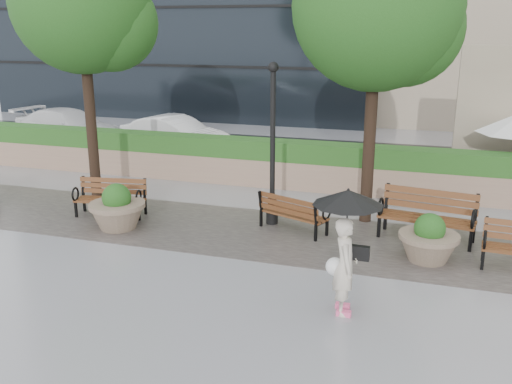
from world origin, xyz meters
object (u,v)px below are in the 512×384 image
(bench_1, at_px, (111,205))
(car_right, at_px, (175,135))
(car_left, at_px, (69,127))
(pedestrian, at_px, (346,239))
(bench_3, at_px, (426,226))
(bench_2, at_px, (293,221))
(planter_left, at_px, (117,211))
(planter_right, at_px, (429,243))
(lamppost, at_px, (273,156))

(bench_1, bearing_deg, car_right, 93.61)
(car_left, bearing_deg, pedestrian, -120.34)
(bench_3, xyz_separation_m, car_right, (-9.09, 6.48, 0.36))
(bench_2, distance_m, bench_3, 2.93)
(bench_1, relative_size, car_left, 0.37)
(planter_left, distance_m, car_right, 8.20)
(car_left, bearing_deg, planter_right, -110.25)
(car_right, xyz_separation_m, pedestrian, (7.91, -10.28, 0.58))
(planter_left, bearing_deg, car_left, 130.83)
(car_left, bearing_deg, bench_2, -113.51)
(bench_2, relative_size, bench_3, 0.81)
(bench_2, bearing_deg, planter_left, 36.77)
(lamppost, bearing_deg, planter_right, -18.67)
(planter_left, bearing_deg, bench_3, 11.59)
(bench_2, relative_size, car_left, 0.36)
(lamppost, relative_size, car_right, 0.91)
(car_right, distance_m, pedestrian, 12.98)
(car_left, xyz_separation_m, car_right, (4.76, -0.27, -0.01))
(bench_3, bearing_deg, pedestrian, -98.60)
(bench_3, relative_size, car_left, 0.45)
(bench_3, distance_m, pedestrian, 4.09)
(car_left, height_order, car_right, car_left)
(bench_1, relative_size, car_right, 0.43)
(pedestrian, bearing_deg, car_left, 37.19)
(bench_1, relative_size, bench_3, 0.84)
(lamppost, distance_m, pedestrian, 4.49)
(planter_left, bearing_deg, bench_2, 15.05)
(pedestrian, bearing_deg, bench_2, 13.46)
(bench_2, relative_size, planter_right, 1.45)
(car_left, bearing_deg, bench_1, -129.71)
(planter_right, xyz_separation_m, car_right, (-9.17, 7.67, 0.29))
(planter_left, height_order, planter_right, planter_left)
(bench_2, relative_size, car_right, 0.42)
(planter_left, bearing_deg, bench_1, 130.59)
(bench_3, relative_size, pedestrian, 1.03)
(planter_left, relative_size, car_left, 0.27)
(bench_2, xyz_separation_m, pedestrian, (1.72, -3.45, 1.00))
(bench_1, height_order, car_left, car_left)
(bench_1, bearing_deg, planter_left, -58.71)
(planter_right, bearing_deg, car_right, 140.09)
(bench_2, height_order, car_left, car_left)
(bench_3, bearing_deg, lamppost, -171.59)
(bench_3, distance_m, car_right, 11.17)
(bench_3, height_order, lamppost, lamppost)
(bench_3, bearing_deg, planter_left, -159.68)
(bench_1, bearing_deg, bench_2, -5.57)
(bench_3, bearing_deg, car_right, 153.26)
(pedestrian, bearing_deg, planter_left, 53.88)
(bench_1, relative_size, lamppost, 0.47)
(car_left, xyz_separation_m, pedestrian, (12.67, -10.55, 0.57))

